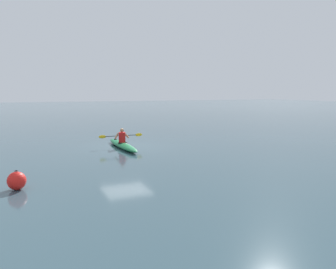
{
  "coord_description": "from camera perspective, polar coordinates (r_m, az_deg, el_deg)",
  "views": [
    {
      "loc": [
        5.48,
        17.75,
        3.05
      ],
      "look_at": [
        0.26,
        6.22,
        1.42
      ],
      "focal_mm": 36.37,
      "sensor_mm": 36.0,
      "label": 1
    }
  ],
  "objects": [
    {
      "name": "ground_plane",
      "position": [
        18.83,
        -7.09,
        -2.02
      ],
      "size": [
        160.0,
        160.0,
        0.0
      ],
      "primitive_type": "plane",
      "color": "#334C56"
    },
    {
      "name": "kayak",
      "position": [
        18.4,
        -7.62,
        -1.78
      ],
      "size": [
        0.6,
        4.59,
        0.3
      ],
      "color": "#19723F",
      "rests_on": "ground"
    },
    {
      "name": "kayaker",
      "position": [
        18.42,
        -7.73,
        -0.31
      ],
      "size": [
        2.44,
        0.4,
        0.75
      ],
      "color": "red",
      "rests_on": "kayak"
    },
    {
      "name": "mooring_buoy_orange_mid",
      "position": [
        11.59,
        -24.03,
        -7.09
      ],
      "size": [
        0.57,
        0.57,
        0.61
      ],
      "color": "red",
      "rests_on": "ground"
    }
  ]
}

